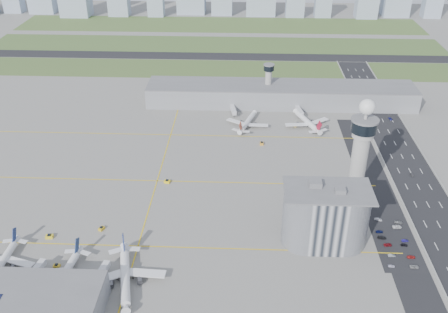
{
  "coord_description": "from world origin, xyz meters",
  "views": [
    {
      "loc": [
        10.84,
        -220.19,
        162.03
      ],
      "look_at": [
        0.0,
        35.0,
        15.0
      ],
      "focal_mm": 40.0,
      "sensor_mm": 36.0,
      "label": 1
    }
  ],
  "objects_px": {
    "jet_bridge_far_0": "(232,108)",
    "car_lot_11": "(399,222)",
    "car_lot_0": "(391,266)",
    "car_lot_7": "(411,257)",
    "car_hw_4": "(359,89)",
    "car_lot_5": "(378,219)",
    "tug_1": "(49,236)",
    "car_lot_1": "(392,255)",
    "airplane_far_a": "(248,119)",
    "secondary_tower": "(268,80)",
    "tug_2": "(102,228)",
    "airplane_near_c": "(125,273)",
    "tug_5": "(296,125)",
    "car_lot_4": "(379,232)",
    "airplane_far_b": "(307,118)",
    "tug_4": "(262,143)",
    "tug_0": "(57,266)",
    "airplane_near_a": "(1,259)",
    "tug_3": "(167,181)",
    "car_lot_10": "(397,227)",
    "car_lot_8": "(404,245)",
    "jet_bridge_near_2": "(95,286)",
    "admin_building": "(325,216)",
    "car_hw_2": "(391,119)",
    "control_tower": "(360,152)",
    "jet_bridge_far_1": "(297,109)",
    "airplane_near_b": "(63,272)",
    "jet_bridge_near_1": "(28,284)",
    "car_lot_3": "(382,238)",
    "car_hw_1": "(412,175)",
    "car_lot_9": "(405,241)",
    "car_lot_6": "(414,267)",
    "car_lot_2": "(388,245)"
  },
  "relations": [
    {
      "from": "tug_3",
      "to": "tug_0",
      "type": "bearing_deg",
      "value": -17.98
    },
    {
      "from": "jet_bridge_far_1",
      "to": "tug_3",
      "type": "relative_size",
      "value": 4.11
    },
    {
      "from": "jet_bridge_far_1",
      "to": "tug_5",
      "type": "bearing_deg",
      "value": -16.75
    },
    {
      "from": "car_hw_2",
      "to": "car_lot_1",
      "type": "bearing_deg",
      "value": -111.48
    },
    {
      "from": "airplane_near_a",
      "to": "car_lot_4",
      "type": "relative_size",
      "value": 9.87
    },
    {
      "from": "car_lot_11",
      "to": "car_hw_4",
      "type": "xyz_separation_m",
      "value": [
        14.77,
        184.97,
        -0.03
      ]
    },
    {
      "from": "tug_2",
      "to": "airplane_near_c",
      "type": "bearing_deg",
      "value": -35.67
    },
    {
      "from": "airplane_far_b",
      "to": "tug_4",
      "type": "bearing_deg",
      "value": 111.48
    },
    {
      "from": "airplane_far_a",
      "to": "jet_bridge_far_1",
      "type": "distance_m",
      "value": 45.32
    },
    {
      "from": "airplane_far_a",
      "to": "secondary_tower",
      "type": "bearing_deg",
      "value": -2.89
    },
    {
      "from": "car_lot_1",
      "to": "car_lot_6",
      "type": "xyz_separation_m",
      "value": [
        8.63,
        -7.54,
        -0.01
      ]
    },
    {
      "from": "tug_4",
      "to": "car_lot_3",
      "type": "xyz_separation_m",
      "value": [
        58.61,
        -97.5,
        -0.36
      ]
    },
    {
      "from": "car_hw_4",
      "to": "car_lot_2",
      "type": "bearing_deg",
      "value": -88.19
    },
    {
      "from": "tug_3",
      "to": "car_lot_4",
      "type": "bearing_deg",
      "value": 80.93
    },
    {
      "from": "control_tower",
      "to": "admin_building",
      "type": "bearing_deg",
      "value": -123.7
    },
    {
      "from": "airplane_far_b",
      "to": "secondary_tower",
      "type": "bearing_deg",
      "value": 12.65
    },
    {
      "from": "car_lot_9",
      "to": "jet_bridge_near_2",
      "type": "bearing_deg",
      "value": 97.27
    },
    {
      "from": "car_hw_4",
      "to": "car_lot_5",
      "type": "bearing_deg",
      "value": -89.01
    },
    {
      "from": "car_lot_0",
      "to": "car_lot_7",
      "type": "relative_size",
      "value": 0.79
    },
    {
      "from": "admin_building",
      "to": "car_hw_4",
      "type": "xyz_separation_m",
      "value": [
        56.88,
        201.3,
        -14.72
      ]
    },
    {
      "from": "jet_bridge_far_1",
      "to": "car_lot_2",
      "type": "bearing_deg",
      "value": 1.59
    },
    {
      "from": "tug_2",
      "to": "car_lot_4",
      "type": "height_order",
      "value": "tug_2"
    },
    {
      "from": "secondary_tower",
      "to": "car_lot_4",
      "type": "height_order",
      "value": "secondary_tower"
    },
    {
      "from": "control_tower",
      "to": "car_lot_6",
      "type": "distance_m",
      "value": 62.43
    },
    {
      "from": "jet_bridge_far_0",
      "to": "car_lot_4",
      "type": "distance_m",
      "value": 166.63
    },
    {
      "from": "tug_1",
      "to": "car_lot_1",
      "type": "distance_m",
      "value": 170.26
    },
    {
      "from": "airplane_near_b",
      "to": "control_tower",
      "type": "bearing_deg",
      "value": 120.96
    },
    {
      "from": "car_hw_4",
      "to": "airplane_near_b",
      "type": "bearing_deg",
      "value": -118.41
    },
    {
      "from": "airplane_near_a",
      "to": "tug_0",
      "type": "relative_size",
      "value": 11.64
    },
    {
      "from": "tug_0",
      "to": "car_lot_0",
      "type": "height_order",
      "value": "tug_0"
    },
    {
      "from": "car_lot_5",
      "to": "car_hw_2",
      "type": "relative_size",
      "value": 0.89
    },
    {
      "from": "airplane_near_b",
      "to": "jet_bridge_near_1",
      "type": "height_order",
      "value": "airplane_near_b"
    },
    {
      "from": "jet_bridge_far_0",
      "to": "control_tower",
      "type": "bearing_deg",
      "value": 19.45
    },
    {
      "from": "car_lot_8",
      "to": "secondary_tower",
      "type": "bearing_deg",
      "value": 21.45
    },
    {
      "from": "car_lot_8",
      "to": "car_lot_10",
      "type": "bearing_deg",
      "value": 1.14
    },
    {
      "from": "car_lot_5",
      "to": "tug_4",
      "type": "bearing_deg",
      "value": 45.98
    },
    {
      "from": "tug_4",
      "to": "car_hw_2",
      "type": "relative_size",
      "value": 0.77
    },
    {
      "from": "airplane_far_b",
      "to": "tug_3",
      "type": "xyz_separation_m",
      "value": [
        -90.94,
        -81.24,
        -4.71
      ]
    },
    {
      "from": "car_lot_10",
      "to": "tug_1",
      "type": "bearing_deg",
      "value": 92.09
    },
    {
      "from": "car_lot_5",
      "to": "car_lot_8",
      "type": "height_order",
      "value": "car_lot_5"
    },
    {
      "from": "jet_bridge_far_0",
      "to": "car_lot_0",
      "type": "bearing_deg",
      "value": 14.98
    },
    {
      "from": "tug_5",
      "to": "car_hw_1",
      "type": "relative_size",
      "value": 0.96
    },
    {
      "from": "car_lot_10",
      "to": "car_lot_11",
      "type": "xyz_separation_m",
      "value": [
        1.83,
        4.07,
        -0.04
      ]
    },
    {
      "from": "tug_5",
      "to": "secondary_tower",
      "type": "bearing_deg",
      "value": -31.01
    },
    {
      "from": "jet_bridge_far_0",
      "to": "car_lot_11",
      "type": "relative_size",
      "value": 3.32
    },
    {
      "from": "car_lot_0",
      "to": "car_lot_5",
      "type": "height_order",
      "value": "car_lot_5"
    },
    {
      "from": "airplane_near_a",
      "to": "car_lot_11",
      "type": "xyz_separation_m",
      "value": [
        194.52,
        42.21,
        -4.44
      ]
    },
    {
      "from": "jet_bridge_near_2",
      "to": "tug_2",
      "type": "xyz_separation_m",
      "value": [
        -8.36,
        43.18,
        -1.94
      ]
    },
    {
      "from": "airplane_far_b",
      "to": "car_lot_1",
      "type": "distance_m",
      "value": 144.42
    },
    {
      "from": "tug_2",
      "to": "tug_3",
      "type": "bearing_deg",
      "value": 84.59
    }
  ]
}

